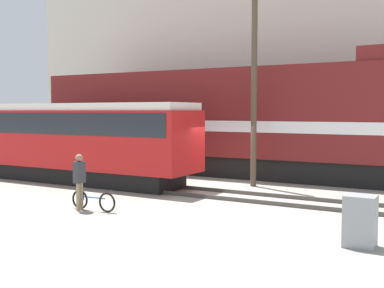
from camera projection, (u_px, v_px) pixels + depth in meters
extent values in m
plane|color=#9E998C|center=(213.00, 188.00, 19.41)|extent=(120.00, 120.00, 0.00)
cube|color=#47423D|center=(187.00, 195.00, 17.58)|extent=(60.00, 0.07, 0.14)
cube|color=#47423D|center=(205.00, 189.00, 18.82)|extent=(60.00, 0.07, 0.14)
cube|color=#47423D|center=(247.00, 177.00, 22.34)|extent=(60.00, 0.07, 0.14)
cube|color=#47423D|center=(258.00, 173.00, 23.59)|extent=(60.00, 0.07, 0.14)
cube|color=beige|center=(300.00, 63.00, 28.77)|extent=(35.74, 6.00, 12.01)
cube|color=black|center=(217.00, 164.00, 23.88)|extent=(18.05, 2.55, 1.00)
cube|color=maroon|center=(218.00, 113.00, 23.70)|extent=(19.62, 3.00, 4.09)
cube|color=white|center=(218.00, 125.00, 23.74)|extent=(19.23, 3.04, 0.50)
cube|color=black|center=(73.00, 174.00, 21.31)|extent=(10.55, 2.00, 0.70)
cube|color=red|center=(72.00, 138.00, 21.20)|extent=(11.99, 2.50, 2.45)
cube|color=#1E2328|center=(72.00, 123.00, 21.15)|extent=(11.51, 2.54, 0.90)
cube|color=silver|center=(72.00, 107.00, 21.10)|extent=(11.75, 2.38, 0.30)
torus|color=black|center=(107.00, 202.00, 14.81)|extent=(0.62, 0.08, 0.62)
torus|color=black|center=(80.00, 199.00, 15.32)|extent=(0.62, 0.08, 0.62)
cylinder|color=#1E4C99|center=(93.00, 198.00, 15.06)|extent=(0.92, 0.07, 0.04)
cylinder|color=#1E4C99|center=(84.00, 196.00, 15.24)|extent=(0.03, 0.03, 0.28)
cylinder|color=#262626|center=(107.00, 191.00, 14.79)|extent=(0.04, 0.44, 0.02)
cylinder|color=#8C7A5B|center=(81.00, 196.00, 15.19)|extent=(0.11, 0.11, 0.87)
cylinder|color=#8C7A5B|center=(78.00, 197.00, 15.05)|extent=(0.11, 0.11, 0.87)
cube|color=#333338|center=(79.00, 172.00, 15.07)|extent=(0.23, 0.37, 0.67)
sphere|color=#8C664C|center=(79.00, 158.00, 15.03)|extent=(0.24, 0.24, 0.24)
cylinder|color=#4C3D2D|center=(254.00, 90.00, 19.73)|extent=(0.24, 0.24, 7.96)
cube|color=gray|center=(360.00, 221.00, 11.04)|extent=(0.70, 0.60, 1.20)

